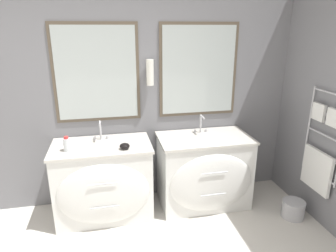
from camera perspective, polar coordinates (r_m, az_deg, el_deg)
The scene contains 8 objects.
wall_back at distance 3.54m, azimuth -10.05°, elevation 5.62°, with size 5.91×0.16×2.60m.
vanity_left at distance 3.47m, azimuth -12.13°, elevation -10.26°, with size 1.07×0.70×0.86m.
vanity_right at distance 3.64m, azimuth 6.95°, elevation -8.58°, with size 1.07×0.70×0.86m.
faucet_left at distance 3.44m, azimuth -12.74°, elevation -0.87°, with size 0.17×0.14×0.22m.
faucet_right at distance 3.60m, azimuth 6.32°, elevation 0.37°, with size 0.17×0.14×0.22m.
toiletry_bottle at distance 3.24m, azimuth -18.72°, elevation -3.32°, with size 0.07×0.07×0.16m.
amenity_bowl at distance 3.16m, azimuth -8.26°, elevation -3.81°, with size 0.11×0.11×0.06m.
waste_bin at distance 3.82m, azimuth 22.74°, elevation -14.31°, with size 0.25×0.25×0.20m.
Camera 1 is at (-0.08, -1.50, 2.08)m, focal length 32.00 mm.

